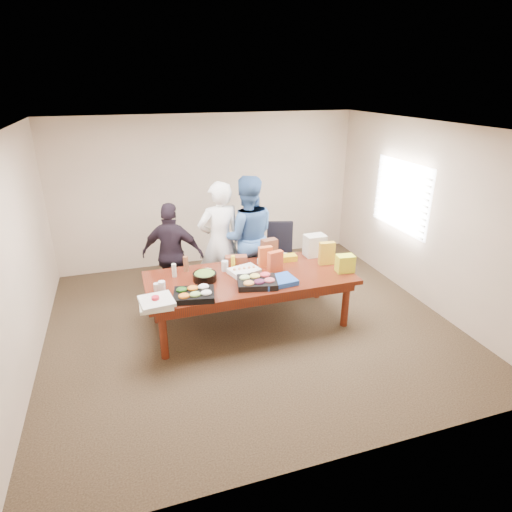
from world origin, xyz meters
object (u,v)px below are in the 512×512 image
object	(u,v)px
person_center	(220,242)
sheet_cake	(244,271)
office_chair	(284,257)
conference_table	(250,300)
person_right	(247,237)
salad_bowl	(205,277)

from	to	relation	value
person_center	sheet_cake	world-z (taller)	person_center
office_chair	person_center	xyz separation A→B (m)	(-1.09, -0.09, 0.43)
office_chair	person_center	distance (m)	1.17
conference_table	person_center	size ratio (longest dim) A/B	1.50
office_chair	person_right	size ratio (longest dim) A/B	0.53
office_chair	person_center	bearing A→B (deg)	-158.74
office_chair	salad_bowl	xyz separation A→B (m)	(-1.51, -0.97, 0.29)
person_right	sheet_cake	size ratio (longest dim) A/B	4.87
office_chair	sheet_cake	bearing A→B (deg)	-119.25
conference_table	salad_bowl	xyz separation A→B (m)	(-0.61, 0.05, 0.43)
person_right	salad_bowl	size ratio (longest dim) A/B	6.05
office_chair	sheet_cake	world-z (taller)	office_chair
office_chair	salad_bowl	bearing A→B (deg)	-130.78
conference_table	person_right	xyz separation A→B (m)	(0.24, 0.94, 0.59)
sheet_cake	salad_bowl	distance (m)	0.56
office_chair	person_center	size ratio (longest dim) A/B	0.54
salad_bowl	person_center	bearing A→B (deg)	64.39
person_center	person_right	size ratio (longest dim) A/B	0.97
sheet_cake	salad_bowl	xyz separation A→B (m)	(-0.56, -0.05, 0.02)
person_center	salad_bowl	bearing A→B (deg)	58.17
person_right	person_center	bearing A→B (deg)	9.40
conference_table	salad_bowl	size ratio (longest dim) A/B	8.81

